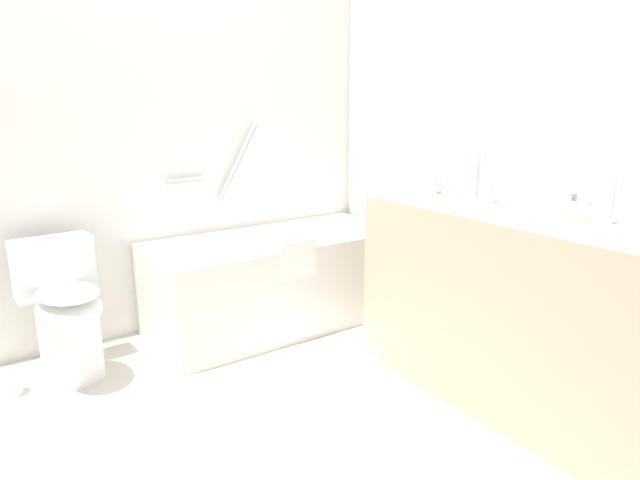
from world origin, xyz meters
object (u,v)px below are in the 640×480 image
at_px(drinking_glass_2, 457,189).
at_px(water_bottle_0, 474,174).
at_px(sink_basin, 544,210).
at_px(bath_mat, 326,358).
at_px(water_bottle_3, 432,170).
at_px(drinking_glass_1, 634,220).
at_px(sink_faucet, 572,201).
at_px(water_bottle_1, 607,201).
at_px(drinking_glass_3, 447,185).
at_px(toilet_paper_roll, 8,383).
at_px(toilet, 66,312).
at_px(water_bottle_5, 487,183).
at_px(bathtub, 276,277).

bearing_deg(drinking_glass_2, water_bottle_0, -90.19).
xyz_separation_m(sink_basin, water_bottle_0, (0.03, 0.39, 0.10)).
bearing_deg(sink_basin, bath_mat, 120.51).
bearing_deg(sink_basin, drinking_glass_2, 86.32).
bearing_deg(drinking_glass_2, bath_mat, 146.77).
distance_m(water_bottle_3, drinking_glass_2, 0.17).
bearing_deg(drinking_glass_1, bath_mat, 113.32).
bearing_deg(drinking_glass_2, sink_faucet, -70.52).
distance_m(water_bottle_1, drinking_glass_2, 0.72).
xyz_separation_m(water_bottle_3, drinking_glass_3, (0.07, -0.05, -0.07)).
xyz_separation_m(sink_basin, toilet_paper_roll, (-1.88, 1.37, -0.81)).
relative_size(sink_basin, water_bottle_0, 1.37).
bearing_deg(toilet_paper_roll, toilet, 6.42).
height_order(sink_basin, water_bottle_0, water_bottle_0).
distance_m(water_bottle_1, bath_mat, 1.51).
distance_m(water_bottle_5, toilet_paper_roll, 2.35).
distance_m(drinking_glass_2, bath_mat, 1.08).
bearing_deg(drinking_glass_1, toilet, 132.71).
relative_size(water_bottle_3, drinking_glass_3, 2.85).
distance_m(bathtub, water_bottle_0, 1.31).
height_order(toilet, drinking_glass_3, drinking_glass_3).
xyz_separation_m(bathtub, water_bottle_5, (0.47, -1.10, 0.65)).
relative_size(drinking_glass_2, toilet_paper_roll, 0.65).
bearing_deg(drinking_glass_3, toilet, 154.01).
height_order(drinking_glass_1, bath_mat, drinking_glass_1).
bearing_deg(water_bottle_3, sink_faucet, -72.41).
relative_size(bathtub, water_bottle_5, 7.62).
distance_m(bathtub, drinking_glass_2, 1.19).
bearing_deg(toilet, sink_faucet, 49.58).
xyz_separation_m(water_bottle_0, drinking_glass_1, (-0.01, -0.74, -0.08)).
xyz_separation_m(water_bottle_1, drinking_glass_3, (0.03, 0.82, -0.04)).
relative_size(bathtub, bath_mat, 2.21).
xyz_separation_m(sink_faucet, toilet_paper_roll, (-2.09, 1.37, -0.82)).
bearing_deg(drinking_glass_3, sink_faucet, -77.30).
xyz_separation_m(water_bottle_1, drinking_glass_2, (-0.01, 0.72, -0.05)).
height_order(water_bottle_3, drinking_glass_1, water_bottle_3).
relative_size(water_bottle_3, drinking_glass_1, 3.29).
bearing_deg(water_bottle_3, bathtub, 120.53).
xyz_separation_m(drinking_glass_3, toilet_paper_roll, (-1.95, 0.79, -0.83)).
height_order(bathtub, water_bottle_3, bathtub).
distance_m(bathtub, water_bottle_3, 1.12).
height_order(water_bottle_0, drinking_glass_2, water_bottle_0).
relative_size(sink_basin, toilet_paper_roll, 2.99).
height_order(bathtub, sink_basin, bathtub).
distance_m(sink_faucet, water_bottle_1, 0.29).
bearing_deg(water_bottle_0, drinking_glass_3, 78.02).
bearing_deg(bath_mat, toilet, 152.76).
bearing_deg(drinking_glass_1, drinking_glass_2, 89.15).
bearing_deg(drinking_glass_2, drinking_glass_3, 67.24).
distance_m(sink_basin, sink_faucet, 0.21).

